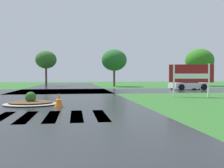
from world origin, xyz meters
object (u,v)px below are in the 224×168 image
at_px(median_island, 31,102).
at_px(traffic_cone, 59,100).
at_px(estate_billboard, 191,75).
at_px(car_silver_hatch, 188,84).

relative_size(median_island, traffic_cone, 4.12).
distance_m(estate_billboard, traffic_cone, 10.01).
relative_size(car_silver_hatch, traffic_cone, 6.12).
bearing_deg(median_island, estate_billboard, 18.00).
distance_m(estate_billboard, median_island, 10.98).
bearing_deg(traffic_cone, median_island, 143.12).
xyz_separation_m(median_island, car_silver_hatch, (14.49, 12.70, 0.45)).
distance_m(median_island, traffic_cone, 1.87).
xyz_separation_m(estate_billboard, median_island, (-10.36, -3.36, -1.43)).
bearing_deg(median_island, traffic_cone, -36.88).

